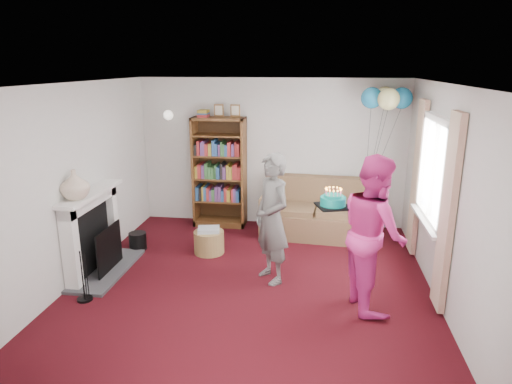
# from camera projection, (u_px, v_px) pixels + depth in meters

# --- Properties ---
(ground) EXTENTS (5.00, 5.00, 0.00)m
(ground) POSITION_uv_depth(u_px,v_px,m) (250.00, 288.00, 5.73)
(ground) COLOR black
(ground) RESTS_ON ground
(wall_back) EXTENTS (4.50, 0.02, 2.50)m
(wall_back) POSITION_uv_depth(u_px,v_px,m) (272.00, 153.00, 7.79)
(wall_back) COLOR silver
(wall_back) RESTS_ON ground
(wall_left) EXTENTS (0.02, 5.00, 2.50)m
(wall_left) POSITION_uv_depth(u_px,v_px,m) (71.00, 185.00, 5.70)
(wall_left) COLOR silver
(wall_left) RESTS_ON ground
(wall_right) EXTENTS (0.02, 5.00, 2.50)m
(wall_right) POSITION_uv_depth(u_px,v_px,m) (449.00, 200.00, 5.09)
(wall_right) COLOR silver
(wall_right) RESTS_ON ground
(ceiling) EXTENTS (4.50, 5.00, 0.01)m
(ceiling) POSITION_uv_depth(u_px,v_px,m) (249.00, 83.00, 5.06)
(ceiling) COLOR white
(ceiling) RESTS_ON wall_back
(fireplace) EXTENTS (0.55, 1.80, 1.12)m
(fireplace) POSITION_uv_depth(u_px,v_px,m) (97.00, 236.00, 6.06)
(fireplace) COLOR #3F3F42
(fireplace) RESTS_ON ground
(window_bay) EXTENTS (0.14, 2.02, 2.20)m
(window_bay) POSITION_uv_depth(u_px,v_px,m) (431.00, 190.00, 5.69)
(window_bay) COLOR white
(window_bay) RESTS_ON ground
(wall_sconce) EXTENTS (0.16, 0.23, 0.16)m
(wall_sconce) POSITION_uv_depth(u_px,v_px,m) (168.00, 115.00, 7.71)
(wall_sconce) COLOR gold
(wall_sconce) RESTS_ON ground
(bookcase) EXTENTS (0.88, 0.42, 2.08)m
(bookcase) POSITION_uv_depth(u_px,v_px,m) (220.00, 173.00, 7.79)
(bookcase) COLOR #472B14
(bookcase) RESTS_ON ground
(sofa) EXTENTS (1.72, 0.91, 0.91)m
(sofa) POSITION_uv_depth(u_px,v_px,m) (316.00, 213.00, 7.51)
(sofa) COLOR brown
(sofa) RESTS_ON ground
(wicker_basket) EXTENTS (0.45, 0.45, 0.39)m
(wicker_basket) POSITION_uv_depth(u_px,v_px,m) (209.00, 241.00, 6.76)
(wicker_basket) COLOR olive
(wicker_basket) RESTS_ON ground
(person_striped) EXTENTS (0.69, 0.73, 1.67)m
(person_striped) POSITION_uv_depth(u_px,v_px,m) (272.00, 219.00, 5.73)
(person_striped) COLOR black
(person_striped) RESTS_ON ground
(person_magenta) EXTENTS (0.87, 1.01, 1.78)m
(person_magenta) POSITION_uv_depth(u_px,v_px,m) (374.00, 233.00, 5.11)
(person_magenta) COLOR #D42A82
(person_magenta) RESTS_ON ground
(birthday_cake) EXTENTS (0.35, 0.35, 0.22)m
(birthday_cake) POSITION_uv_depth(u_px,v_px,m) (333.00, 201.00, 5.24)
(birthday_cake) COLOR black
(birthday_cake) RESTS_ON ground
(balloons) EXTENTS (0.76, 0.76, 1.71)m
(balloons) POSITION_uv_depth(u_px,v_px,m) (387.00, 98.00, 6.86)
(balloons) COLOR #3F3F3F
(balloons) RESTS_ON ground
(mantel_vase) EXTENTS (0.43, 0.43, 0.36)m
(mantel_vase) POSITION_uv_depth(u_px,v_px,m) (75.00, 185.00, 5.52)
(mantel_vase) COLOR beige
(mantel_vase) RESTS_ON fireplace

